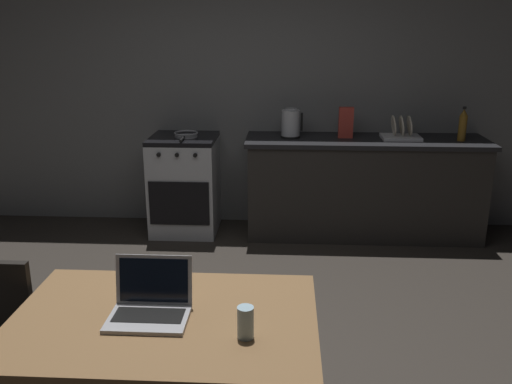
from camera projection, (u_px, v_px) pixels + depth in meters
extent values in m
plane|color=#2D2823|center=(207.00, 363.00, 3.21)|extent=(12.00, 12.00, 0.00)
cube|color=slate|center=(272.00, 85.00, 5.20)|extent=(6.40, 0.10, 2.68)
cube|color=#282623|center=(363.00, 189.00, 5.08)|extent=(2.10, 0.60, 0.87)
cube|color=black|center=(366.00, 141.00, 4.95)|extent=(2.16, 0.64, 0.04)
cube|color=#B7BABF|center=(185.00, 186.00, 5.17)|extent=(0.60, 0.60, 0.87)
cube|color=black|center=(183.00, 139.00, 5.04)|extent=(0.60, 0.60, 0.04)
cube|color=black|center=(179.00, 204.00, 4.90)|extent=(0.54, 0.01, 0.40)
cylinder|color=black|center=(159.00, 155.00, 4.77)|extent=(0.04, 0.02, 0.04)
cylinder|color=black|center=(177.00, 155.00, 4.76)|extent=(0.04, 0.02, 0.04)
cylinder|color=black|center=(195.00, 155.00, 4.75)|extent=(0.04, 0.02, 0.04)
cube|color=brown|center=(164.00, 321.00, 2.25)|extent=(1.25, 0.84, 0.04)
cylinder|color=brown|center=(71.00, 348.00, 2.73)|extent=(0.05, 0.05, 0.72)
cylinder|color=brown|center=(299.00, 355.00, 2.67)|extent=(0.05, 0.05, 0.72)
cube|color=#99999E|center=(148.00, 319.00, 2.21)|extent=(0.32, 0.22, 0.02)
cube|color=black|center=(149.00, 315.00, 2.22)|extent=(0.28, 0.12, 0.00)
cube|color=#99999E|center=(154.00, 280.00, 2.30)|extent=(0.32, 0.05, 0.21)
cube|color=black|center=(154.00, 280.00, 2.29)|extent=(0.29, 0.03, 0.18)
cylinder|color=black|center=(290.00, 137.00, 4.98)|extent=(0.18, 0.18, 0.02)
cylinder|color=#B2B5BA|center=(291.00, 123.00, 4.94)|extent=(0.17, 0.17, 0.23)
cylinder|color=#B2B5BA|center=(291.00, 109.00, 4.91)|extent=(0.10, 0.10, 0.02)
cube|color=black|center=(302.00, 122.00, 4.93)|extent=(0.02, 0.02, 0.16)
cylinder|color=#8C601E|center=(462.00, 128.00, 4.82)|extent=(0.07, 0.07, 0.22)
cone|color=#8C601E|center=(464.00, 113.00, 4.78)|extent=(0.07, 0.07, 0.06)
cylinder|color=black|center=(465.00, 108.00, 4.77)|extent=(0.03, 0.03, 0.02)
cylinder|color=gray|center=(186.00, 136.00, 5.01)|extent=(0.21, 0.21, 0.01)
torus|color=gray|center=(186.00, 133.00, 5.00)|extent=(0.22, 0.22, 0.02)
cylinder|color=black|center=(182.00, 139.00, 4.82)|extent=(0.02, 0.18, 0.02)
cylinder|color=#99B7C6|center=(245.00, 322.00, 2.08)|extent=(0.06, 0.06, 0.13)
cube|color=#B2382D|center=(346.00, 123.00, 4.93)|extent=(0.13, 0.05, 0.28)
cube|color=silver|center=(401.00, 137.00, 4.92)|extent=(0.34, 0.26, 0.03)
cylinder|color=beige|center=(394.00, 125.00, 4.90)|extent=(0.04, 0.18, 0.18)
cylinder|color=beige|center=(402.00, 126.00, 4.89)|extent=(0.04, 0.18, 0.18)
cylinder|color=beige|center=(410.00, 126.00, 4.89)|extent=(0.04, 0.18, 0.18)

